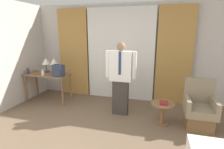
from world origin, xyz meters
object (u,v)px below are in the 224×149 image
object	(u,v)px
bottle_by_lamp	(28,71)
table_lamp_right	(54,62)
armchair	(199,110)
side_table	(162,110)
bottle_near_edge	(43,73)
backpack	(58,71)
table_lamp_left	(46,62)
person	(121,77)
desk	(48,78)
book	(164,103)

from	to	relation	value
bottle_by_lamp	table_lamp_right	bearing A→B (deg)	23.89
table_lamp_right	armchair	world-z (taller)	table_lamp_right
table_lamp_right	side_table	distance (m)	3.14
table_lamp_right	bottle_near_edge	distance (m)	0.44
bottle_by_lamp	backpack	size ratio (longest dim) A/B	0.57
bottle_near_edge	table_lamp_left	bearing A→B (deg)	110.89
table_lamp_left	person	size ratio (longest dim) A/B	0.24
table_lamp_right	side_table	bearing A→B (deg)	-12.96
table_lamp_right	backpack	bearing A→B (deg)	-44.48
side_table	backpack	bearing A→B (deg)	172.19
desk	backpack	world-z (taller)	backpack
table_lamp_left	bottle_near_edge	bearing A→B (deg)	-69.11
person	book	bearing A→B (deg)	-16.55
backpack	armchair	distance (m)	3.42
person	book	size ratio (longest dim) A/B	7.86
side_table	person	bearing A→B (deg)	164.40
table_lamp_right	bottle_by_lamp	bearing A→B (deg)	-156.11
book	table_lamp_right	bearing A→B (deg)	166.71
table_lamp_left	side_table	world-z (taller)	table_lamp_left
desk	table_lamp_left	size ratio (longest dim) A/B	3.02
desk	bottle_by_lamp	distance (m)	0.57
person	armchair	distance (m)	1.79
table_lamp_left	book	world-z (taller)	table_lamp_left
table_lamp_left	table_lamp_right	xyz separation A→B (m)	(0.26, 0.00, 0.00)
backpack	armchair	world-z (taller)	backpack
table_lamp_left	book	xyz separation A→B (m)	(3.24, -0.70, -0.59)
backpack	table_lamp_right	bearing A→B (deg)	135.52
person	armchair	xyz separation A→B (m)	(1.69, -0.16, -0.56)
table_lamp_left	armchair	distance (m)	4.06
backpack	desk	bearing A→B (deg)	159.75
armchair	book	bearing A→B (deg)	-169.79
backpack	armchair	size ratio (longest dim) A/B	0.31
bottle_by_lamp	book	size ratio (longest dim) A/B	0.80
table_lamp_right	book	distance (m)	3.12
table_lamp_left	table_lamp_right	size ratio (longest dim) A/B	1.00
desk	side_table	xyz separation A→B (m)	(3.10, -0.53, -0.34)
desk	table_lamp_left	bearing A→B (deg)	130.67
table_lamp_left	bottle_by_lamp	distance (m)	0.53
backpack	person	bearing A→B (deg)	-3.16
table_lamp_left	side_table	distance (m)	3.38
person	book	world-z (taller)	person
person	table_lamp_right	bearing A→B (deg)	168.34
side_table	table_lamp_right	bearing A→B (deg)	167.04
desk	person	xyz separation A→B (m)	(2.13, -0.26, 0.24)
desk	side_table	bearing A→B (deg)	-9.72
side_table	bottle_by_lamp	bearing A→B (deg)	173.77
armchair	book	xyz separation A→B (m)	(-0.71, -0.13, 0.14)
bottle_near_edge	armchair	size ratio (longest dim) A/B	0.17
bottle_near_edge	bottle_by_lamp	bearing A→B (deg)	173.04
bottle_near_edge	side_table	xyz separation A→B (m)	(3.09, -0.33, -0.53)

